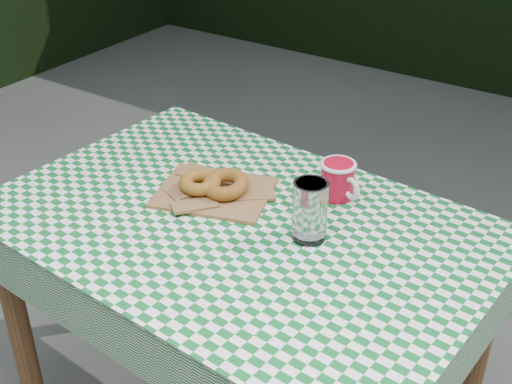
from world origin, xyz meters
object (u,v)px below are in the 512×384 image
at_px(coffee_mug, 337,180).
at_px(drinking_glass, 310,211).
at_px(table, 240,342).
at_px(paper_bag, 214,191).

distance_m(coffee_mug, drinking_glass, 0.20).
distance_m(table, coffee_mug, 0.50).
bearing_deg(drinking_glass, paper_bag, 173.02).
height_order(table, coffee_mug, coffee_mug).
distance_m(paper_bag, coffee_mug, 0.31).
xyz_separation_m(table, paper_bag, (-0.12, 0.07, 0.39)).
bearing_deg(coffee_mug, drinking_glass, -57.46).
height_order(table, paper_bag, paper_bag).
bearing_deg(table, drinking_glass, 15.18).
relative_size(paper_bag, coffee_mug, 1.65).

